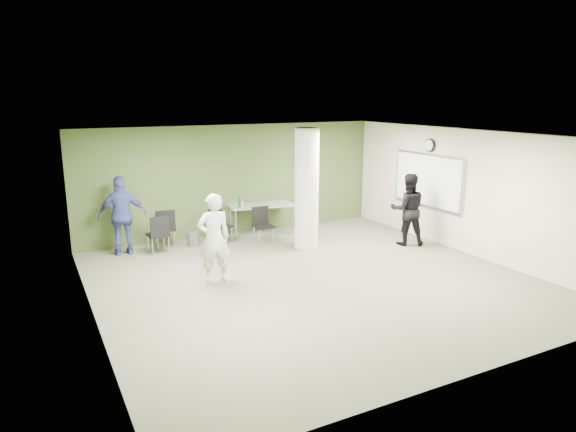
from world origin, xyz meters
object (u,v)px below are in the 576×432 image
woman_white (214,238)px  man_black (408,209)px  chair_back_left (165,226)px  man_blue (122,216)px  folding_table (261,206)px

woman_white → man_black: woman_white is taller
chair_back_left → man_blue: size_ratio=0.53×
folding_table → chair_back_left: (-2.51, -0.15, -0.19)m
folding_table → woman_white: woman_white is taller
folding_table → man_black: 3.68m
man_black → man_blue: man_blue is taller
folding_table → man_blue: (-3.45, -0.15, 0.16)m
woman_white → man_blue: bearing=-62.2°
chair_back_left → man_blue: (-0.94, -0.00, 0.35)m
chair_back_left → man_blue: bearing=6.3°
man_black → woman_white: bearing=30.6°
woman_white → man_blue: (-1.22, 2.63, 0.03)m
man_black → folding_table: bearing=-15.0°
man_black → man_blue: size_ratio=0.96×
folding_table → man_blue: man_blue is taller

